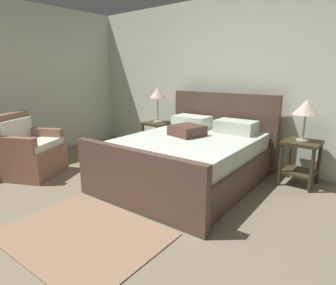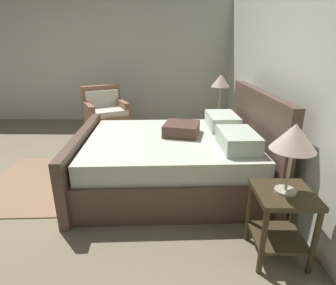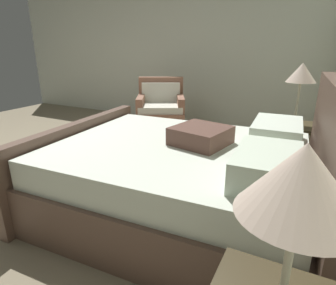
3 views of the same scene
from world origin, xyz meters
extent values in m
cube|color=gray|center=(0.00, 0.00, -0.01)|extent=(6.28, 6.43, 0.02)
cube|color=silver|center=(-3.20, 0.00, 1.31)|extent=(0.12, 6.55, 2.63)
cube|color=brown|center=(-0.14, 1.99, 0.20)|extent=(1.74, 2.04, 0.40)
cube|color=brown|center=(-0.19, 3.01, 0.58)|extent=(1.76, 0.19, 1.16)
cube|color=brown|center=(-0.09, 0.96, 0.35)|extent=(1.76, 0.19, 0.70)
cube|color=silver|center=(-0.14, 1.99, 0.51)|extent=(1.65, 1.97, 0.22)
cube|color=silver|center=(-0.55, 2.66, 0.71)|extent=(0.58, 0.39, 0.18)
cube|color=silver|center=(0.19, 2.70, 0.71)|extent=(0.58, 0.39, 0.18)
cube|color=brown|center=(-0.25, 2.13, 0.69)|extent=(0.47, 0.47, 0.14)
cylinder|color=#B7B293|center=(1.06, 2.87, 0.78)|extent=(0.02, 0.02, 0.33)
cone|color=beige|center=(1.06, 2.87, 1.04)|extent=(0.32, 0.32, 0.20)
cube|color=#3B311D|center=(-1.34, 2.75, 0.58)|extent=(0.44, 0.44, 0.04)
cube|color=#3B311D|center=(-1.34, 2.75, 0.18)|extent=(0.40, 0.40, 0.02)
cylinder|color=#3B311D|center=(-1.53, 2.56, 0.28)|extent=(0.04, 0.04, 0.56)
cylinder|color=#3B311D|center=(-1.15, 2.56, 0.28)|extent=(0.04, 0.04, 0.56)
cylinder|color=#3B311D|center=(-1.53, 2.94, 0.28)|extent=(0.04, 0.04, 0.56)
cylinder|color=#3B311D|center=(-1.15, 2.94, 0.28)|extent=(0.04, 0.04, 0.56)
cylinder|color=#B7B293|center=(-1.34, 2.75, 0.61)|extent=(0.16, 0.16, 0.02)
cylinder|color=#B7B293|center=(-1.34, 2.75, 0.82)|extent=(0.02, 0.02, 0.41)
cone|color=beige|center=(-1.34, 2.75, 1.12)|extent=(0.28, 0.28, 0.19)
cube|color=#92634D|center=(-2.06, 0.79, 0.21)|extent=(0.97, 0.97, 0.42)
cube|color=silver|center=(-2.06, 0.79, 0.47)|extent=(0.89, 0.89, 0.10)
cube|color=#92634D|center=(-2.33, 0.64, 0.66)|extent=(0.44, 0.69, 0.48)
cube|color=silver|center=(-2.25, 0.68, 0.64)|extent=(0.37, 0.59, 0.36)
cube|color=#92634D|center=(-1.91, 0.51, 0.53)|extent=(0.62, 0.39, 0.22)
cube|color=#92634D|center=(-2.20, 1.06, 0.53)|extent=(0.62, 0.39, 0.22)
cube|color=#9A765A|center=(-0.14, 0.31, 0.01)|extent=(1.55, 1.18, 0.01)
camera|label=1|loc=(1.97, -1.01, 1.48)|focal=30.33mm
camera|label=2|loc=(2.89, 2.00, 1.67)|focal=29.18mm
camera|label=3|loc=(1.77, 2.86, 1.36)|focal=29.98mm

